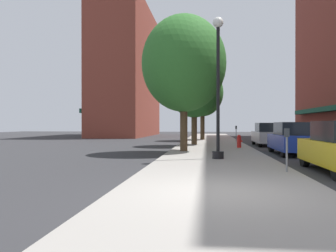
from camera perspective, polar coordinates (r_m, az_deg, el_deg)
ground_plane at (r=25.63m, az=16.48°, el=-3.20°), size 90.00×90.00×0.00m
sidewalk_slab at (r=26.25m, az=7.46°, el=-2.97°), size 4.80×50.00×0.12m
building_far_background at (r=46.00m, az=-6.85°, el=8.91°), size 6.80×18.00×16.94m
lamppost at (r=14.22m, az=8.50°, el=6.95°), size 0.48×0.48×5.90m
fire_hydrant at (r=21.02m, az=12.00°, el=-2.54°), size 0.33×0.26×0.79m
parking_meter_near at (r=28.62m, az=11.51°, el=-0.93°), size 0.14×0.09×1.31m
parking_meter_far at (r=10.75m, az=19.54°, el=-2.94°), size 0.14×0.09×1.31m
tree_near at (r=18.35m, az=2.70°, el=10.54°), size 4.54×4.54×7.32m
tree_mid at (r=31.95m, az=5.88°, el=5.64°), size 3.91×3.91×6.68m
tree_far at (r=24.12m, az=4.48°, el=6.66°), size 3.85×3.85×6.34m
car_blue at (r=18.25m, az=20.47°, el=-2.07°), size 1.80×4.30×1.66m
car_silver at (r=25.29m, az=16.60°, el=-1.41°), size 1.80×4.30×1.66m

